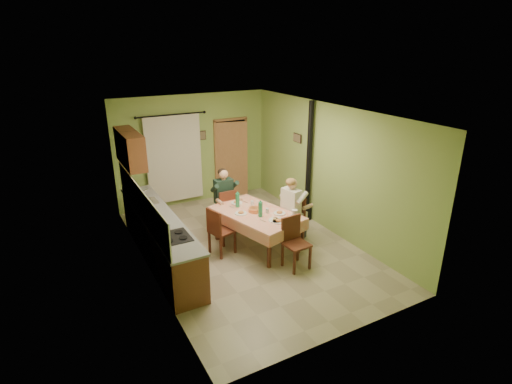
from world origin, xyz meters
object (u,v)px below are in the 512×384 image
chair_left (222,240)px  dining_table (256,229)px  man_right (292,202)px  stove_flue (308,178)px  chair_near (296,253)px  man_far (224,193)px  chair_far (225,217)px  chair_right (292,228)px

chair_left → dining_table: bearing=69.6°
man_right → stove_flue: bearing=-63.5°
chair_near → man_far: size_ratio=0.71×
chair_far → chair_near: bearing=-77.7°
chair_far → chair_right: size_ratio=1.00×
stove_flue → dining_table: bearing=-160.1°
dining_table → stove_flue: 1.93m
chair_left → man_right: size_ratio=0.71×
chair_far → stove_flue: stove_flue is taller
chair_far → chair_near: 2.17m
chair_near → stove_flue: 2.36m
chair_right → man_far: (-1.01, 1.19, 0.59)m
dining_table → man_right: 0.92m
chair_left → stove_flue: stove_flue is taller
chair_left → chair_right: bearing=66.8°
chair_right → stove_flue: size_ratio=0.35×
chair_right → man_far: bearing=27.9°
stove_flue → man_far: bearing=167.7°
chair_left → stove_flue: (2.46, 0.55, 0.73)m
chair_left → chair_far: bearing=136.3°
man_far → man_right: bearing=-50.6°
chair_near → chair_far: bearing=-81.3°
chair_near → dining_table: bearing=-81.4°
dining_table → chair_near: 1.11m
chair_left → man_far: bearing=136.6°
chair_near → man_far: (-0.48, 2.13, 0.59)m
chair_far → chair_near: size_ratio=0.99×
dining_table → stove_flue: size_ratio=0.74×
chair_far → man_far: bearing=90.0°
man_far → stove_flue: stove_flue is taller
chair_far → chair_right: chair_right is taller
dining_table → chair_right: bearing=-25.2°
man_far → chair_right: bearing=-50.1°
dining_table → chair_left: chair_left is taller
chair_right → dining_table: bearing=66.9°
chair_near → stove_flue: bearing=-134.8°
chair_far → chair_left: size_ratio=0.99×
dining_table → chair_near: bearing=-91.9°
man_far → stove_flue: size_ratio=0.50×
man_far → chair_left: bearing=-118.6°
dining_table → chair_near: chair_near is taller
stove_flue → chair_right: bearing=-140.6°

